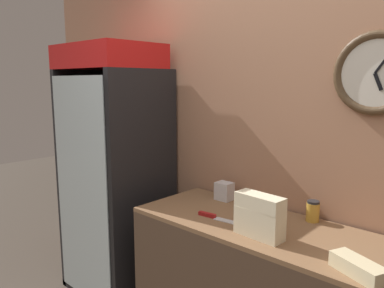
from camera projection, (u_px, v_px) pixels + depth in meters
wall_back at (296, 139)px, 2.27m from camera, size 5.20×0.10×2.70m
beverage_cooler at (120, 161)px, 2.99m from camera, size 0.76×0.63×1.97m
sandwich_stack_bottom at (259, 230)px, 1.92m from camera, size 0.26×0.12×0.07m
sandwich_stack_middle at (259, 216)px, 1.91m from camera, size 0.26×0.12×0.07m
sandwich_stack_top at (260, 202)px, 1.90m from camera, size 0.27×0.12×0.07m
sandwich_flat_left at (358, 268)px, 1.54m from camera, size 0.25×0.18×0.07m
chefs_knife at (215, 217)px, 2.18m from camera, size 0.32×0.07×0.02m
condiment_jar at (313, 211)px, 2.13m from camera, size 0.07×0.07×0.12m
napkin_dispenser at (224, 191)px, 2.52m from camera, size 0.11×0.09×0.12m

